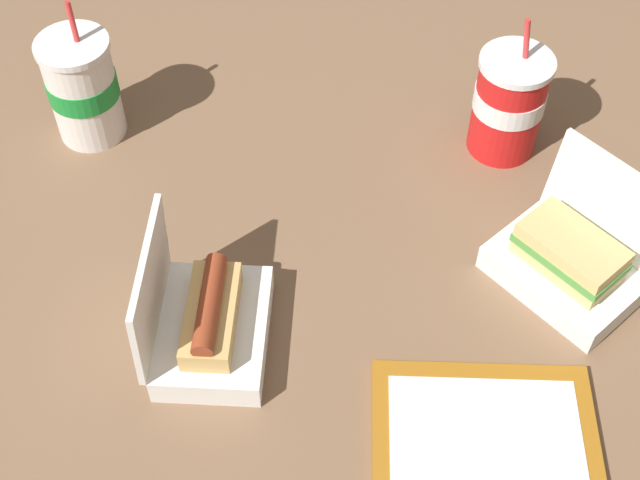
{
  "coord_description": "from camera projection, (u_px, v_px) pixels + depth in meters",
  "views": [
    {
      "loc": [
        -0.72,
        0.01,
        0.95
      ],
      "look_at": [
        0.01,
        0.0,
        0.05
      ],
      "focal_mm": 50.0,
      "sensor_mm": 36.0,
      "label": 1
    }
  ],
  "objects": [
    {
      "name": "soda_cup_corner",
      "position": [
        83.0,
        88.0,
        1.29
      ],
      "size": [
        0.11,
        0.11,
        0.23
      ],
      "color": "white",
      "rests_on": "ground_plane"
    },
    {
      "name": "ground_plane",
      "position": [
        320.0,
        267.0,
        1.19
      ],
      "size": [
        3.2,
        3.2,
        0.0
      ],
      "primitive_type": "plane",
      "color": "brown"
    },
    {
      "name": "soda_cup_front",
      "position": [
        509.0,
        103.0,
        1.27
      ],
      "size": [
        0.11,
        0.11,
        0.22
      ],
      "color": "red",
      "rests_on": "ground_plane"
    },
    {
      "name": "clamshell_hotdog_center",
      "position": [
        206.0,
        322.0,
        1.08
      ],
      "size": [
        0.19,
        0.15,
        0.17
      ],
      "color": "white",
      "rests_on": "ground_plane"
    },
    {
      "name": "clamshell_sandwich_right",
      "position": [
        570.0,
        259.0,
        1.14
      ],
      "size": [
        0.24,
        0.23,
        0.16
      ],
      "color": "white",
      "rests_on": "ground_plane"
    }
  ]
}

